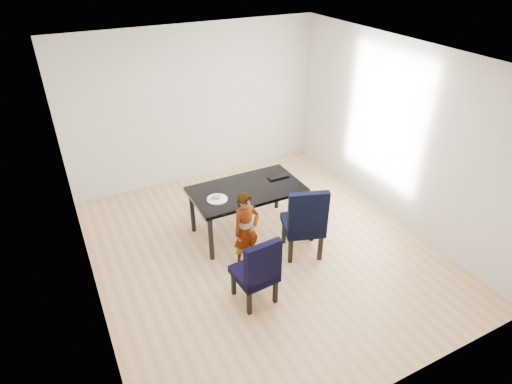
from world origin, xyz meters
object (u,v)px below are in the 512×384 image
dining_table (247,210)px  laptop (277,175)px  child (246,230)px  chair_left (254,268)px  chair_right (303,219)px  plate (217,199)px

dining_table → laptop: 0.71m
dining_table → child: (-0.32, -0.65, 0.17)m
chair_left → child: 0.69m
chair_right → plate: size_ratio=3.87×
dining_table → chair_left: size_ratio=1.66×
dining_table → chair_right: 0.93m
dining_table → chair_right: size_ratio=1.46×
chair_right → child: bearing=-170.6°
chair_left → chair_right: (1.01, 0.52, 0.07)m
dining_table → laptop: size_ratio=4.81×
child → laptop: child is taller
chair_right → child: size_ratio=1.00×
dining_table → laptop: bearing=12.7°
laptop → child: bearing=41.9°
chair_left → dining_table: bearing=63.4°
chair_right → laptop: chair_right is taller
chair_right → child: (-0.80, 0.13, -0.00)m
child → dining_table: bearing=54.0°
dining_table → chair_right: (0.48, -0.78, 0.17)m
chair_left → plate: chair_left is taller
child → laptop: 1.21m
dining_table → chair_left: (-0.54, -1.30, 0.11)m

